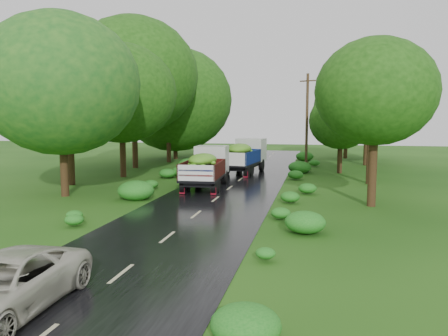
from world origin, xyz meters
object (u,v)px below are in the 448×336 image
(truck_near, at_px, (207,165))
(truck_far, at_px, (245,154))
(utility_pole, at_px, (307,121))
(car, at_px, (4,285))

(truck_near, height_order, truck_far, truck_far)
(truck_far, bearing_deg, utility_pole, 33.47)
(truck_near, relative_size, utility_pole, 0.77)
(truck_far, xyz_separation_m, utility_pole, (4.92, 2.44, 2.66))
(truck_far, bearing_deg, truck_near, -91.06)
(truck_far, distance_m, utility_pole, 6.10)
(truck_far, height_order, utility_pole, utility_pole)
(car, distance_m, utility_pole, 30.11)
(truck_far, distance_m, car, 26.87)
(car, bearing_deg, utility_pole, 77.20)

